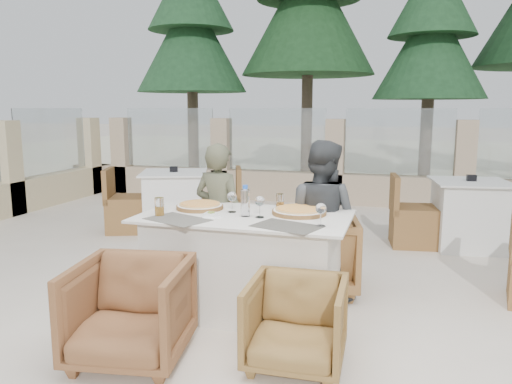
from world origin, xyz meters
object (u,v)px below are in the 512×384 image
(pizza_right, at_px, (299,211))
(beer_glass_right, at_px, (280,202))
(armchair_near_left, at_px, (130,311))
(bg_table_a, at_px, (175,201))
(wine_glass_centre, at_px, (232,201))
(armchair_near_right, at_px, (296,323))
(diner_left, at_px, (219,215))
(olive_dish, at_px, (211,214))
(wine_glass_near, at_px, (260,206))
(dining_table, at_px, (245,263))
(pizza_left, at_px, (200,206))
(water_bottle, at_px, (245,201))
(diner_right, at_px, (320,220))
(bg_table_b, at_px, (469,215))
(armchair_far_left, at_px, (226,252))
(armchair_far_right, at_px, (315,252))
(beer_glass_left, at_px, (159,207))
(wine_glass_corner, at_px, (321,213))

(pizza_right, xyz_separation_m, beer_glass_right, (-0.18, 0.12, 0.04))
(armchair_near_left, distance_m, bg_table_a, 3.39)
(armchair_near_left, bearing_deg, wine_glass_centre, 63.27)
(armchair_near_right, xyz_separation_m, diner_left, (-0.96, 1.20, 0.37))
(olive_dish, bearing_deg, diner_left, 105.80)
(wine_glass_near, bearing_deg, pizza_right, 38.70)
(armchair_near_left, xyz_separation_m, diner_left, (0.06, 1.43, 0.32))
(dining_table, distance_m, armchair_near_left, 1.06)
(pizza_left, bearing_deg, water_bottle, -20.05)
(armchair_near_right, bearing_deg, diner_right, 90.21)
(dining_table, bearing_deg, water_bottle, -67.57)
(dining_table, xyz_separation_m, wine_glass_near, (0.14, -0.06, 0.48))
(bg_table_b, bearing_deg, diner_right, -132.62)
(armchair_far_left, bearing_deg, armchair_near_right, 135.77)
(armchair_far_left, bearing_deg, bg_table_a, -42.64)
(wine_glass_near, relative_size, beer_glass_right, 1.43)
(pizza_right, xyz_separation_m, armchair_far_right, (0.05, 0.46, -0.46))
(wine_glass_centre, relative_size, beer_glass_left, 1.31)
(diner_left, bearing_deg, beer_glass_right, 170.96)
(armchair_near_left, bearing_deg, diner_left, 78.63)
(water_bottle, height_order, olive_dish, water_bottle)
(beer_glass_left, bearing_deg, bg_table_a, 113.51)
(beer_glass_left, bearing_deg, armchair_far_left, 69.91)
(armchair_far_right, bearing_deg, armchair_near_right, 82.85)
(pizza_left, distance_m, armchair_far_right, 1.10)
(beer_glass_right, bearing_deg, pizza_left, -166.60)
(wine_glass_centre, bearing_deg, bg_table_a, 125.69)
(wine_glass_near, bearing_deg, bg_table_a, 128.48)
(water_bottle, xyz_separation_m, diner_left, (-0.41, 0.52, -0.25))
(beer_glass_right, bearing_deg, water_bottle, -121.81)
(wine_glass_corner, bearing_deg, wine_glass_centre, 159.99)
(diner_left, bearing_deg, wine_glass_near, 144.62)
(pizza_left, xyz_separation_m, wine_glass_centre, (0.30, -0.05, 0.07))
(wine_glass_centre, distance_m, beer_glass_right, 0.40)
(wine_glass_near, distance_m, bg_table_a, 2.94)
(beer_glass_right, distance_m, armchair_far_right, 0.65)
(wine_glass_near, height_order, armchair_far_right, wine_glass_near)
(pizza_right, height_order, wine_glass_near, wine_glass_near)
(wine_glass_near, bearing_deg, armchair_far_right, 65.33)
(pizza_left, bearing_deg, armchair_far_left, 79.13)
(olive_dish, relative_size, diner_right, 0.08)
(diner_right, bearing_deg, diner_left, 13.69)
(diner_left, distance_m, bg_table_a, 2.17)
(armchair_far_right, bearing_deg, water_bottle, 44.69)
(pizza_left, bearing_deg, wine_glass_near, -17.53)
(wine_glass_centre, distance_m, wine_glass_near, 0.29)
(water_bottle, height_order, diner_right, diner_right)
(olive_dish, distance_m, armchair_far_left, 0.84)
(wine_glass_centre, bearing_deg, beer_glass_left, -150.13)
(beer_glass_left, xyz_separation_m, armchair_far_left, (0.27, 0.73, -0.54))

